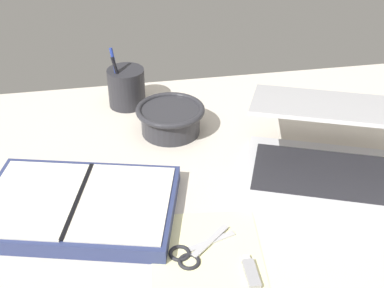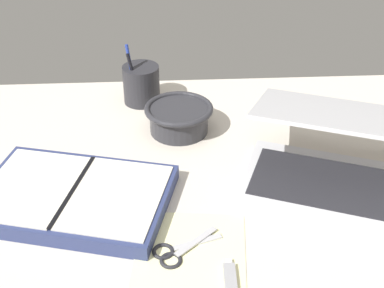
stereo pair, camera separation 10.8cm
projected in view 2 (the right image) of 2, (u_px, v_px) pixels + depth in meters
desk_top at (198, 196)px, 107.16cm from camera, size 140.00×100.00×2.00cm
laptop at (325, 160)px, 106.94cm from camera, size 40.23×40.39×15.87cm
bowl at (179, 117)px, 124.17cm from camera, size 16.00×16.00×6.54cm
pen_cup at (141, 84)px, 135.45cm from camera, size 9.24×9.24×15.84cm
planner at (74, 197)px, 102.90cm from camera, size 41.02×32.80×3.44cm
scissors at (174, 252)px, 92.22cm from camera, size 12.56×9.73×0.80cm
paper_sheet_front at (189, 264)px, 90.21cm from camera, size 21.92×28.13×0.16cm
usb_drive at (230, 277)px, 87.27cm from camera, size 2.24×7.26×1.00cm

